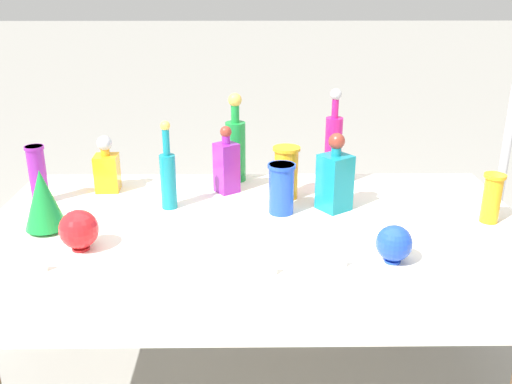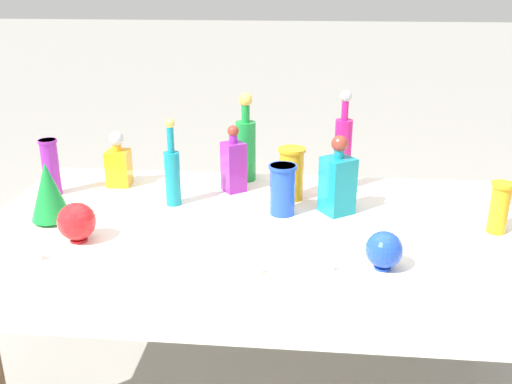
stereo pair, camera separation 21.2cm
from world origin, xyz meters
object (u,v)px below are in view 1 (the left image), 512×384
(tall_bottle_0, at_px, (236,146))
(tall_bottle_1, at_px, (168,176))
(tall_bottle_2, at_px, (333,147))
(slender_vase_0, at_px, (286,171))
(square_decanter_0, at_px, (226,165))
(slender_vase_3, at_px, (281,187))
(slender_vase_2, at_px, (492,196))
(square_decanter_2, at_px, (107,168))
(cardboard_box_behind_right, at_px, (338,229))
(cardboard_box_behind_left, at_px, (304,234))
(round_bowl_0, at_px, (79,230))
(square_decanter_1, at_px, (335,178))
(slender_vase_1, at_px, (38,173))
(round_bowl_1, at_px, (394,243))

(tall_bottle_0, distance_m, tall_bottle_1, 0.41)
(tall_bottle_0, distance_m, tall_bottle_2, 0.42)
(tall_bottle_1, distance_m, slender_vase_0, 0.47)
(square_decanter_0, bearing_deg, tall_bottle_0, 76.30)
(tall_bottle_0, xyz_separation_m, slender_vase_3, (0.18, -0.37, -0.05))
(slender_vase_0, relative_size, slender_vase_2, 1.16)
(slender_vase_2, xyz_separation_m, slender_vase_3, (-0.76, 0.09, 0.00))
(square_decanter_2, distance_m, slender_vase_0, 0.75)
(slender_vase_0, xyz_separation_m, cardboard_box_behind_right, (0.40, 1.02, -0.73))
(square_decanter_2, xyz_separation_m, slender_vase_2, (1.48, -0.35, 0.00))
(tall_bottle_1, bearing_deg, cardboard_box_behind_left, 56.54)
(slender_vase_2, bearing_deg, tall_bottle_0, 153.68)
(tall_bottle_0, height_order, slender_vase_3, tall_bottle_0)
(slender_vase_3, xyz_separation_m, cardboard_box_behind_left, (0.20, 1.01, -0.67))
(round_bowl_0, relative_size, cardboard_box_behind_right, 0.27)
(tall_bottle_2, distance_m, square_decanter_1, 0.28)
(tall_bottle_2, bearing_deg, cardboard_box_behind_right, 77.66)
(tall_bottle_2, relative_size, slender_vase_1, 1.80)
(tall_bottle_0, height_order, square_decanter_2, tall_bottle_0)
(slender_vase_3, bearing_deg, square_decanter_1, 9.36)
(cardboard_box_behind_left, relative_size, cardboard_box_behind_right, 1.19)
(round_bowl_1, bearing_deg, tall_bottle_0, 123.50)
(square_decanter_1, xyz_separation_m, slender_vase_0, (-0.18, 0.12, -0.01))
(slender_vase_0, xyz_separation_m, round_bowl_1, (0.31, -0.56, -0.05))
(slender_vase_1, xyz_separation_m, round_bowl_0, (0.27, -0.42, -0.05))
(tall_bottle_0, height_order, tall_bottle_1, tall_bottle_0)
(tall_bottle_0, distance_m, round_bowl_0, 0.85)
(slender_vase_3, bearing_deg, square_decanter_2, 160.72)
(square_decanter_2, height_order, slender_vase_3, square_decanter_2)
(slender_vase_1, bearing_deg, square_decanter_2, 29.06)
(tall_bottle_1, height_order, slender_vase_0, tall_bottle_1)
(tall_bottle_0, relative_size, round_bowl_0, 2.81)
(slender_vase_0, relative_size, slender_vase_3, 1.10)
(cardboard_box_behind_left, bearing_deg, slender_vase_0, -101.27)
(tall_bottle_2, xyz_separation_m, slender_vase_0, (-0.21, -0.15, -0.06))
(tall_bottle_0, relative_size, tall_bottle_2, 0.92)
(slender_vase_0, distance_m, round_bowl_1, 0.64)
(square_decanter_0, bearing_deg, tall_bottle_1, -141.48)
(slender_vase_1, height_order, cardboard_box_behind_left, slender_vase_1)
(square_decanter_0, xyz_separation_m, cardboard_box_behind_left, (0.41, 0.78, -0.69))
(square_decanter_2, height_order, cardboard_box_behind_left, square_decanter_2)
(round_bowl_1, relative_size, cardboard_box_behind_right, 0.24)
(tall_bottle_2, xyz_separation_m, square_decanter_2, (-0.95, -0.05, -0.07))
(round_bowl_0, bearing_deg, tall_bottle_2, 33.57)
(square_decanter_0, relative_size, square_decanter_2, 1.19)
(round_bowl_1, bearing_deg, cardboard_box_behind_left, 95.49)
(round_bowl_0, height_order, round_bowl_1, round_bowl_0)
(slender_vase_1, relative_size, cardboard_box_behind_right, 0.46)
(square_decanter_1, xyz_separation_m, cardboard_box_behind_left, (-0.01, 0.98, -0.70))
(square_decanter_2, xyz_separation_m, slender_vase_1, (-0.24, -0.13, 0.03))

